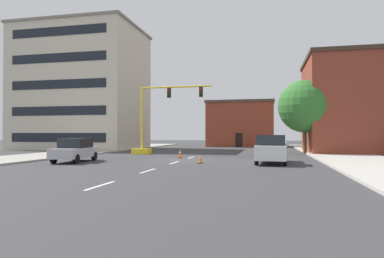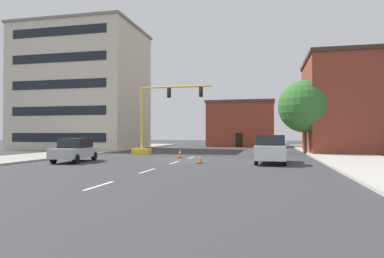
% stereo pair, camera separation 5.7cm
% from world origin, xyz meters
% --- Properties ---
extents(ground_plane, '(160.00, 160.00, 0.00)m').
position_xyz_m(ground_plane, '(0.00, 0.00, 0.00)').
color(ground_plane, '#38383A').
extents(sidewalk_left, '(6.00, 56.00, 0.14)m').
position_xyz_m(sidewalk_left, '(-13.29, 8.00, 0.07)').
color(sidewalk_left, '#9E998E').
rests_on(sidewalk_left, ground_plane).
extents(sidewalk_right, '(6.00, 56.00, 0.14)m').
position_xyz_m(sidewalk_right, '(13.29, 8.00, 0.07)').
color(sidewalk_right, '#B2ADA3').
rests_on(sidewalk_right, ground_plane).
extents(lane_stripe_seg_0, '(0.16, 2.40, 0.01)m').
position_xyz_m(lane_stripe_seg_0, '(0.00, -14.00, 0.00)').
color(lane_stripe_seg_0, silver).
rests_on(lane_stripe_seg_0, ground_plane).
extents(lane_stripe_seg_1, '(0.16, 2.40, 0.01)m').
position_xyz_m(lane_stripe_seg_1, '(0.00, -8.50, 0.00)').
color(lane_stripe_seg_1, silver).
rests_on(lane_stripe_seg_1, ground_plane).
extents(lane_stripe_seg_2, '(0.16, 2.40, 0.01)m').
position_xyz_m(lane_stripe_seg_2, '(0.00, -3.00, 0.00)').
color(lane_stripe_seg_2, silver).
rests_on(lane_stripe_seg_2, ground_plane).
extents(lane_stripe_seg_3, '(0.16, 2.40, 0.01)m').
position_xyz_m(lane_stripe_seg_3, '(0.00, 2.50, 0.00)').
color(lane_stripe_seg_3, silver).
rests_on(lane_stripe_seg_3, ground_plane).
extents(building_tall_left, '(16.01, 11.86, 16.47)m').
position_xyz_m(building_tall_left, '(-18.36, 15.81, 8.24)').
color(building_tall_left, beige).
rests_on(building_tall_left, ground_plane).
extents(building_brick_center, '(10.83, 7.74, 7.40)m').
position_xyz_m(building_brick_center, '(2.17, 30.04, 3.71)').
color(building_brick_center, brown).
rests_on(building_brick_center, ground_plane).
extents(building_row_right, '(14.23, 10.95, 10.38)m').
position_xyz_m(building_row_right, '(17.69, 13.22, 5.20)').
color(building_row_right, brown).
rests_on(building_row_right, ground_plane).
extents(traffic_signal_gantry, '(8.16, 1.20, 6.83)m').
position_xyz_m(traffic_signal_gantry, '(-5.03, 6.19, 2.19)').
color(traffic_signal_gantry, yellow).
rests_on(traffic_signal_gantry, ground_plane).
extents(tree_right_mid, '(5.39, 5.39, 7.58)m').
position_xyz_m(tree_right_mid, '(10.24, 9.85, 4.88)').
color(tree_right_mid, brown).
rests_on(tree_right_mid, ground_plane).
extents(pickup_truck_white, '(2.23, 5.48, 1.99)m').
position_xyz_m(pickup_truck_white, '(6.78, -1.98, 0.97)').
color(pickup_truck_white, white).
rests_on(pickup_truck_white, ground_plane).
extents(sedan_silver_near_left, '(2.29, 4.66, 1.74)m').
position_xyz_m(sedan_silver_near_left, '(-7.30, -3.95, 0.89)').
color(sedan_silver_near_left, '#B7B7BC').
rests_on(sedan_silver_near_left, ground_plane).
extents(traffic_cone_roadside_a, '(0.36, 0.36, 0.76)m').
position_xyz_m(traffic_cone_roadside_a, '(-0.78, 1.58, 0.37)').
color(traffic_cone_roadside_a, black).
rests_on(traffic_cone_roadside_a, ground_plane).
extents(traffic_cone_roadside_b, '(0.36, 0.36, 0.61)m').
position_xyz_m(traffic_cone_roadside_b, '(1.89, -3.08, 0.30)').
color(traffic_cone_roadside_b, black).
rests_on(traffic_cone_roadside_b, ground_plane).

